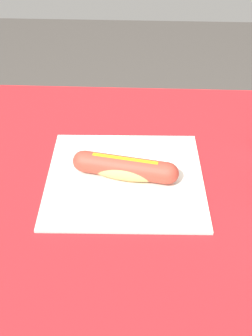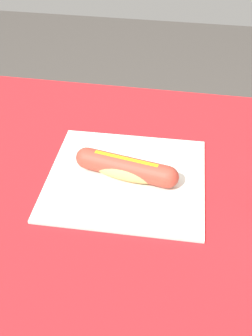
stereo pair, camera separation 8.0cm
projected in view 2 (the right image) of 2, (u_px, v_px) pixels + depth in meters
dining_table at (136, 243)px, 0.88m from camera, size 1.08×0.84×0.75m
paper_wrapper at (126, 178)px, 0.82m from camera, size 0.32×0.30×0.01m
hot_dog at (126, 168)px, 0.80m from camera, size 0.21×0.08×0.05m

